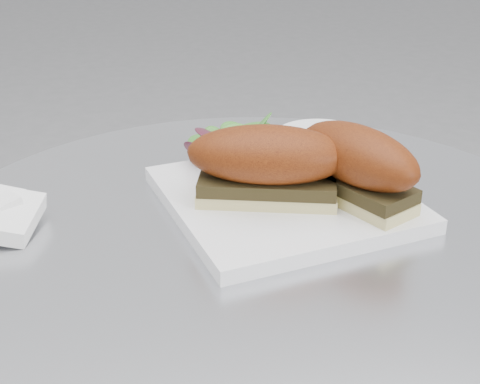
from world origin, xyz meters
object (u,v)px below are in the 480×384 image
at_px(saucer, 321,138).
at_px(sandwich_left, 267,163).
at_px(plate, 284,198).
at_px(sandwich_right, 357,163).

bearing_deg(saucer, sandwich_left, -123.66).
bearing_deg(sandwich_left, saucer, 73.22).
bearing_deg(saucer, plate, -120.33).
distance_m(sandwich_right, saucer, 0.21).
xyz_separation_m(plate, sandwich_right, (0.07, -0.03, 0.05)).
relative_size(sandwich_right, saucer, 1.34).
distance_m(plate, sandwich_left, 0.06).
relative_size(plate, saucer, 1.97).
bearing_deg(plate, sandwich_right, -27.48).
relative_size(sandwich_left, saucer, 1.47).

